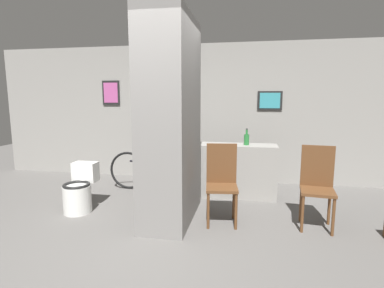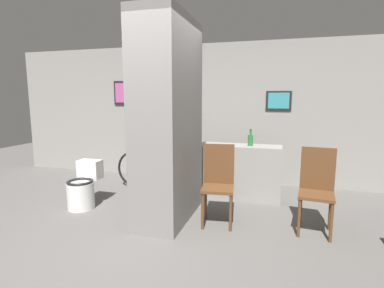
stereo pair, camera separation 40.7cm
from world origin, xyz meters
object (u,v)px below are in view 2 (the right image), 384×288
bottle_tall (250,140)px  toilet (83,188)px  bicycle (163,170)px  chair_near_pillar (218,181)px  chair_by_doorway (317,187)px

bottle_tall → toilet: bearing=-155.3°
bicycle → bottle_tall: 1.62m
bicycle → bottle_tall: size_ratio=6.47×
chair_near_pillar → bottle_tall: size_ratio=3.74×
chair_by_doorway → bottle_tall: bottle_tall is taller
toilet → bicycle: size_ratio=0.38×
toilet → chair_near_pillar: (2.01, 0.02, 0.27)m
toilet → bottle_tall: (2.31, 1.06, 0.67)m
toilet → bottle_tall: bottle_tall is taller
toilet → bottle_tall: 2.63m
chair_by_doorway → bicycle: chair_by_doorway is taller
bottle_tall → chair_near_pillar: bearing=-105.9°
toilet → chair_near_pillar: 2.03m
toilet → chair_by_doorway: 3.20m
chair_near_pillar → chair_by_doorway: 1.18m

